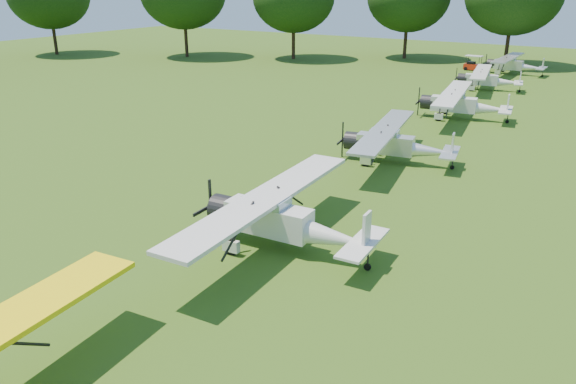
# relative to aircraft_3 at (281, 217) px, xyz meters

# --- Properties ---
(ground) EXTENTS (160.00, 160.00, 0.00)m
(ground) POSITION_rel_aircraft_3_xyz_m (-1.04, -1.12, -1.32)
(ground) COLOR #2F4E13
(ground) RESTS_ON ground
(tree_belt) EXTENTS (137.36, 130.27, 14.52)m
(tree_belt) POSITION_rel_aircraft_3_xyz_m (2.53, -0.96, 6.70)
(tree_belt) COLOR black
(tree_belt) RESTS_ON ground
(aircraft_3) EXTENTS (7.23, 11.50, 2.27)m
(aircraft_3) POSITION_rel_aircraft_3_xyz_m (0.00, 0.00, 0.00)
(aircraft_3) COLOR silver
(aircraft_3) RESTS_ON ground
(aircraft_4) EXTENTS (6.68, 10.57, 2.07)m
(aircraft_4) POSITION_rel_aircraft_3_xyz_m (-0.36, 12.50, -0.11)
(aircraft_4) COLOR silver
(aircraft_4) RESTS_ON ground
(aircraft_5) EXTENTS (6.85, 10.86, 2.13)m
(aircraft_5) POSITION_rel_aircraft_3_xyz_m (-0.11, 25.09, -0.08)
(aircraft_5) COLOR silver
(aircraft_5) RESTS_ON ground
(aircraft_6) EXTENTS (6.10, 9.66, 1.90)m
(aircraft_6) POSITION_rel_aircraft_3_xyz_m (-1.26, 37.97, -0.22)
(aircraft_6) COLOR silver
(aircraft_6) RESTS_ON ground
(aircraft_7) EXTENTS (6.32, 10.05, 1.98)m
(aircraft_7) POSITION_rel_aircraft_3_xyz_m (-1.04, 48.88, -0.16)
(aircraft_7) COLOR silver
(aircraft_7) RESTS_ON ground
(golf_cart) EXTENTS (1.97, 1.28, 1.63)m
(golf_cart) POSITION_rel_aircraft_3_xyz_m (-5.49, 49.69, -0.78)
(golf_cart) COLOR red
(golf_cart) RESTS_ON ground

